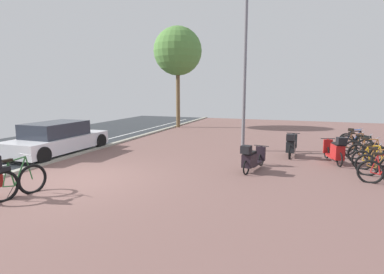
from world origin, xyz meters
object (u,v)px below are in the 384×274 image
(parked_car_near, at_px, (57,139))
(bicycle_rack_06, at_px, (355,144))
(bicycle_rack_01, at_px, (379,166))
(bicycle_rack_05, at_px, (356,147))
(bicycle_rack_00, at_px, (383,173))
(scooter_far, at_px, (251,159))
(bicycle_rack_04, at_px, (363,151))
(bicycle_foreground, at_px, (15,181))
(bicycle_rack_02, at_px, (372,161))
(scooter_near, at_px, (291,145))
(scooter_mid, at_px, (336,151))
(bicycle_rack_07, at_px, (354,141))
(lamp_post, at_px, (245,67))
(street_tree, at_px, (178,51))
(bicycle_rack_03, at_px, (369,155))

(parked_car_near, bearing_deg, bicycle_rack_06, 21.42)
(bicycle_rack_01, relative_size, bicycle_rack_05, 0.93)
(bicycle_rack_00, height_order, scooter_far, bicycle_rack_00)
(bicycle_rack_04, relative_size, bicycle_rack_05, 0.97)
(bicycle_rack_05, bearing_deg, bicycle_foreground, -136.26)
(bicycle_rack_04, xyz_separation_m, scooter_far, (-3.63, -2.97, 0.06))
(bicycle_foreground, bearing_deg, bicycle_rack_02, 33.70)
(scooter_near, distance_m, scooter_mid, 1.65)
(bicycle_rack_07, xyz_separation_m, lamp_post, (-4.54, -2.06, 3.17))
(bicycle_rack_05, distance_m, scooter_mid, 1.93)
(bicycle_rack_00, distance_m, parked_car_near, 11.49)
(bicycle_foreground, relative_size, bicycle_rack_07, 1.17)
(bicycle_rack_00, distance_m, bicycle_rack_02, 1.57)
(bicycle_rack_01, bearing_deg, bicycle_rack_07, 90.31)
(scooter_near, height_order, scooter_mid, scooter_mid)
(bicycle_foreground, height_order, street_tree, street_tree)
(parked_car_near, bearing_deg, bicycle_rack_03, 10.40)
(bicycle_foreground, relative_size, scooter_near, 0.83)
(bicycle_rack_03, height_order, parked_car_near, parked_car_near)
(bicycle_rack_00, bearing_deg, street_tree, 135.34)
(bicycle_rack_06, height_order, parked_car_near, parked_car_near)
(bicycle_rack_05, height_order, scooter_mid, scooter_mid)
(scooter_far, height_order, parked_car_near, parked_car_near)
(bicycle_foreground, bearing_deg, street_tree, 96.56)
(bicycle_rack_02, xyz_separation_m, bicycle_rack_04, (-0.01, 1.57, 0.03))
(scooter_mid, relative_size, lamp_post, 0.28)
(bicycle_rack_03, bearing_deg, bicycle_rack_00, -91.26)
(bicycle_rack_06, relative_size, parked_car_near, 0.30)
(bicycle_foreground, bearing_deg, scooter_far, 41.13)
(bicycle_rack_02, relative_size, bicycle_rack_06, 0.93)
(bicycle_rack_02, xyz_separation_m, bicycle_rack_03, (0.04, 0.78, 0.03))
(bicycle_rack_06, bearing_deg, bicycle_foreground, -133.83)
(bicycle_foreground, relative_size, bicycle_rack_01, 1.16)
(scooter_far, distance_m, street_tree, 12.87)
(scooter_mid, bearing_deg, bicycle_rack_07, 72.49)
(bicycle_rack_03, distance_m, bicycle_rack_04, 0.79)
(scooter_mid, distance_m, street_tree, 13.04)
(bicycle_rack_06, bearing_deg, scooter_near, -142.99)
(bicycle_rack_05, height_order, lamp_post, lamp_post)
(bicycle_rack_00, xyz_separation_m, bicycle_rack_07, (0.01, 5.49, 0.00))
(parked_car_near, bearing_deg, scooter_mid, 10.67)
(bicycle_rack_06, relative_size, lamp_post, 0.20)
(bicycle_rack_03, distance_m, scooter_far, 4.28)
(bicycle_rack_05, relative_size, lamp_post, 0.21)
(bicycle_rack_01, relative_size, bicycle_rack_02, 1.06)
(bicycle_rack_00, xyz_separation_m, bicycle_rack_03, (0.05, 2.35, 0.02))
(lamp_post, bearing_deg, parked_car_near, -155.32)
(bicycle_rack_03, bearing_deg, bicycle_rack_06, 93.36)
(bicycle_rack_05, distance_m, bicycle_rack_06, 0.79)
(scooter_near, xyz_separation_m, scooter_mid, (1.52, -0.65, 0.02))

